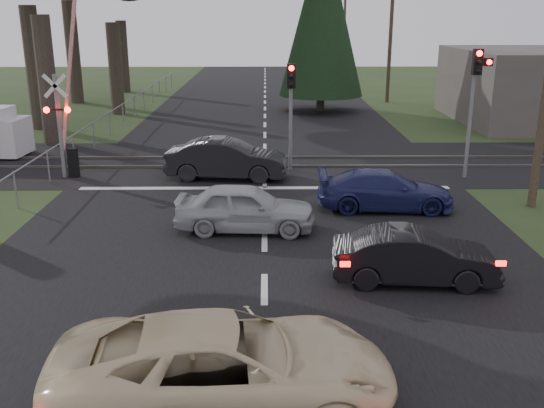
{
  "coord_description": "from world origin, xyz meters",
  "views": [
    {
      "loc": [
        0.04,
        -12.3,
        5.85
      ],
      "look_at": [
        0.19,
        2.2,
        1.3
      ],
      "focal_mm": 40.0,
      "sensor_mm": 36.0,
      "label": 1
    }
  ],
  "objects_px": {
    "cream_coupe": "(224,367)",
    "dark_car_far": "(227,159)",
    "utility_pole_far": "(344,25)",
    "blue_sedan": "(385,190)",
    "silver_car": "(245,208)",
    "traffic_signal_right": "(476,89)",
    "dark_hatchback": "(414,257)",
    "traffic_signal_center": "(291,99)",
    "utility_pole_mid": "(391,32)",
    "crossing_signal": "(66,123)"
  },
  "relations": [
    {
      "from": "blue_sedan",
      "to": "dark_car_far",
      "type": "bearing_deg",
      "value": 56.63
    },
    {
      "from": "utility_pole_far",
      "to": "dark_car_far",
      "type": "distance_m",
      "value": 46.68
    },
    {
      "from": "dark_hatchback",
      "to": "traffic_signal_right",
      "type": "bearing_deg",
      "value": -20.31
    },
    {
      "from": "utility_pole_far",
      "to": "dark_hatchback",
      "type": "height_order",
      "value": "utility_pole_far"
    },
    {
      "from": "cream_coupe",
      "to": "dark_hatchback",
      "type": "relative_size",
      "value": 1.42
    },
    {
      "from": "utility_pole_far",
      "to": "dark_car_far",
      "type": "relative_size",
      "value": 2.03
    },
    {
      "from": "utility_pole_mid",
      "to": "crossing_signal",
      "type": "bearing_deg",
      "value": -127.97
    },
    {
      "from": "traffic_signal_right",
      "to": "blue_sedan",
      "type": "relative_size",
      "value": 1.12
    },
    {
      "from": "utility_pole_far",
      "to": "dark_hatchback",
      "type": "relative_size",
      "value": 2.43
    },
    {
      "from": "crossing_signal",
      "to": "utility_pole_mid",
      "type": "height_order",
      "value": "utility_pole_mid"
    },
    {
      "from": "cream_coupe",
      "to": "silver_car",
      "type": "relative_size",
      "value": 1.34
    },
    {
      "from": "cream_coupe",
      "to": "dark_car_far",
      "type": "height_order",
      "value": "dark_car_far"
    },
    {
      "from": "silver_car",
      "to": "blue_sedan",
      "type": "relative_size",
      "value": 0.93
    },
    {
      "from": "cream_coupe",
      "to": "dark_hatchback",
      "type": "distance_m",
      "value": 6.11
    },
    {
      "from": "traffic_signal_right",
      "to": "dark_hatchback",
      "type": "bearing_deg",
      "value": -114.49
    },
    {
      "from": "dark_hatchback",
      "to": "blue_sedan",
      "type": "height_order",
      "value": "blue_sedan"
    },
    {
      "from": "utility_pole_far",
      "to": "dark_hatchback",
      "type": "bearing_deg",
      "value": -95.33
    },
    {
      "from": "utility_pole_mid",
      "to": "dark_car_far",
      "type": "relative_size",
      "value": 2.03
    },
    {
      "from": "traffic_signal_center",
      "to": "dark_hatchback",
      "type": "relative_size",
      "value": 1.11
    },
    {
      "from": "traffic_signal_right",
      "to": "utility_pole_far",
      "type": "relative_size",
      "value": 0.52
    },
    {
      "from": "dark_hatchback",
      "to": "silver_car",
      "type": "relative_size",
      "value": 0.94
    },
    {
      "from": "silver_car",
      "to": "utility_pole_mid",
      "type": "bearing_deg",
      "value": -15.45
    },
    {
      "from": "dark_car_far",
      "to": "cream_coupe",
      "type": "bearing_deg",
      "value": -171.29
    },
    {
      "from": "crossing_signal",
      "to": "dark_hatchback",
      "type": "bearing_deg",
      "value": -41.43
    },
    {
      "from": "utility_pole_far",
      "to": "traffic_signal_center",
      "type": "bearing_deg",
      "value": -99.6
    },
    {
      "from": "silver_car",
      "to": "crossing_signal",
      "type": "bearing_deg",
      "value": 52.34
    },
    {
      "from": "crossing_signal",
      "to": "cream_coupe",
      "type": "height_order",
      "value": "crossing_signal"
    },
    {
      "from": "traffic_signal_right",
      "to": "dark_hatchback",
      "type": "height_order",
      "value": "traffic_signal_right"
    },
    {
      "from": "traffic_signal_right",
      "to": "utility_pole_mid",
      "type": "xyz_separation_m",
      "value": [
        0.95,
        20.53,
        1.41
      ]
    },
    {
      "from": "cream_coupe",
      "to": "dark_car_far",
      "type": "distance_m",
      "value": 13.83
    },
    {
      "from": "traffic_signal_right",
      "to": "utility_pole_mid",
      "type": "relative_size",
      "value": 0.52
    },
    {
      "from": "crossing_signal",
      "to": "utility_pole_far",
      "type": "xyz_separation_m",
      "value": [
        15.77,
        45.21,
        2.67
      ]
    },
    {
      "from": "utility_pole_mid",
      "to": "utility_pole_far",
      "type": "relative_size",
      "value": 1.0
    },
    {
      "from": "traffic_signal_center",
      "to": "utility_pole_mid",
      "type": "xyz_separation_m",
      "value": [
        7.5,
        19.32,
        1.92
      ]
    },
    {
      "from": "silver_car",
      "to": "blue_sedan",
      "type": "bearing_deg",
      "value": -62.19
    },
    {
      "from": "utility_pole_far",
      "to": "blue_sedan",
      "type": "relative_size",
      "value": 2.14
    },
    {
      "from": "traffic_signal_right",
      "to": "cream_coupe",
      "type": "distance_m",
      "value": 16.17
    },
    {
      "from": "crossing_signal",
      "to": "traffic_signal_right",
      "type": "height_order",
      "value": "crossing_signal"
    },
    {
      "from": "cream_coupe",
      "to": "crossing_signal",
      "type": "bearing_deg",
      "value": 20.92
    },
    {
      "from": "traffic_signal_center",
      "to": "utility_pole_far",
      "type": "relative_size",
      "value": 0.46
    },
    {
      "from": "blue_sedan",
      "to": "utility_pole_mid",
      "type": "bearing_deg",
      "value": -8.36
    },
    {
      "from": "utility_pole_far",
      "to": "traffic_signal_right",
      "type": "bearing_deg",
      "value": -91.2
    },
    {
      "from": "crossing_signal",
      "to": "blue_sedan",
      "type": "xyz_separation_m",
      "value": [
        11.03,
        -3.99,
        -1.45
      ]
    },
    {
      "from": "dark_hatchback",
      "to": "traffic_signal_center",
      "type": "bearing_deg",
      "value": 17.27
    },
    {
      "from": "silver_car",
      "to": "cream_coupe",
      "type": "bearing_deg",
      "value": -176.86
    },
    {
      "from": "blue_sedan",
      "to": "dark_car_far",
      "type": "height_order",
      "value": "dark_car_far"
    },
    {
      "from": "traffic_signal_center",
      "to": "blue_sedan",
      "type": "xyz_separation_m",
      "value": [
        2.76,
        -4.88,
        -2.19
      ]
    },
    {
      "from": "traffic_signal_right",
      "to": "silver_car",
      "type": "distance_m",
      "value": 10.19
    },
    {
      "from": "utility_pole_far",
      "to": "blue_sedan",
      "type": "height_order",
      "value": "utility_pole_far"
    },
    {
      "from": "crossing_signal",
      "to": "traffic_signal_center",
      "type": "xyz_separation_m",
      "value": [
        8.27,
        0.89,
        0.75
      ]
    }
  ]
}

